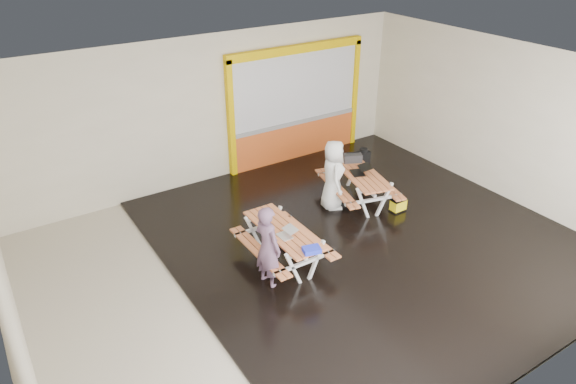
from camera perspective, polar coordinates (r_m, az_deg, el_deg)
room at (r=9.09m, az=3.07°, el=1.88°), size 10.02×8.02×3.52m
deck at (r=10.64m, az=8.34°, el=-4.82°), size 7.50×7.98×0.05m
kiosk at (r=13.36m, az=0.90°, el=9.36°), size 3.88×0.16×3.00m
picnic_table_left at (r=9.51m, az=-0.53°, el=-4.99°), size 1.28×1.86×0.75m
picnic_table_right at (r=11.60m, az=7.78°, el=1.45°), size 1.74×2.20×0.78m
person_left at (r=8.88m, az=-2.24°, el=-6.07°), size 0.46×0.62×1.56m
person_right at (r=11.20m, az=4.97°, el=1.84°), size 0.79×0.91×1.58m
laptop_left at (r=9.21m, az=-0.16°, el=-4.59°), size 0.33×0.30×0.14m
laptop_right at (r=11.42m, az=7.93°, el=2.33°), size 0.52×0.49×0.17m
blue_pouch at (r=8.80m, az=2.62°, el=-6.37°), size 0.34×0.28×0.09m
toolbox at (r=11.92m, az=7.11°, el=3.74°), size 0.46×0.36×0.24m
backpack at (r=12.32m, az=8.24°, el=3.66°), size 0.31×0.21×0.49m
dark_case at (r=11.61m, az=6.00°, el=-1.11°), size 0.44×0.42×0.13m
fluke_bag at (r=11.53m, az=12.02°, el=-1.41°), size 0.35×0.23×0.30m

